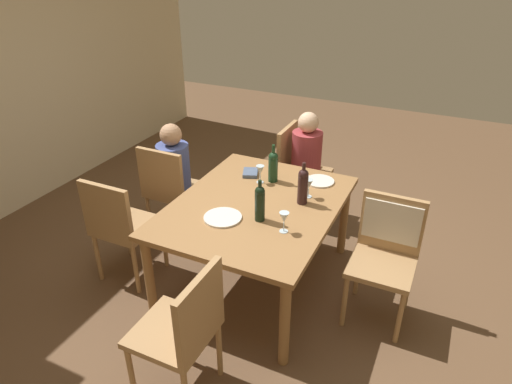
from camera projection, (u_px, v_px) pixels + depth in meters
ground_plane at (256, 280)px, 3.76m from camera, size 10.00×10.00×0.00m
dining_table at (256, 213)px, 3.45m from camera, size 1.51×1.18×0.73m
chair_right_end at (297, 166)px, 4.44m from camera, size 0.44×0.44×0.92m
chair_far_right at (170, 186)px, 4.07m from camera, size 0.44×0.44×0.92m
chair_near at (388, 241)px, 3.22m from camera, size 0.46×0.44×0.92m
chair_left_end at (185, 327)px, 2.58m from camera, size 0.44×0.44×0.92m
chair_far_left at (119, 223)px, 3.53m from camera, size 0.44×0.44×0.92m
person_woman_host at (309, 159)px, 4.35m from camera, size 0.29×0.33×1.09m
person_man_bearded at (176, 171)px, 4.11m from camera, size 0.33×0.29×1.09m
wine_bottle_tall_green at (303, 185)px, 3.36m from camera, size 0.08×0.08×0.33m
wine_bottle_dark_red at (260, 202)px, 3.15m from camera, size 0.07×0.07×0.31m
wine_bottle_short_olive at (273, 166)px, 3.68m from camera, size 0.08×0.08×0.32m
wine_glass_near_left at (260, 171)px, 3.67m from camera, size 0.07×0.07×0.15m
wine_glass_centre at (284, 218)px, 3.04m from camera, size 0.07×0.07×0.15m
wine_glass_near_right at (309, 185)px, 3.46m from camera, size 0.07×0.07×0.15m
dinner_plate_host at (223, 217)px, 3.23m from camera, size 0.27×0.27×0.01m
dinner_plate_guest_left at (320, 181)px, 3.73m from camera, size 0.24×0.24×0.01m
folded_napkin at (250, 173)px, 3.84m from camera, size 0.19×0.17×0.03m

